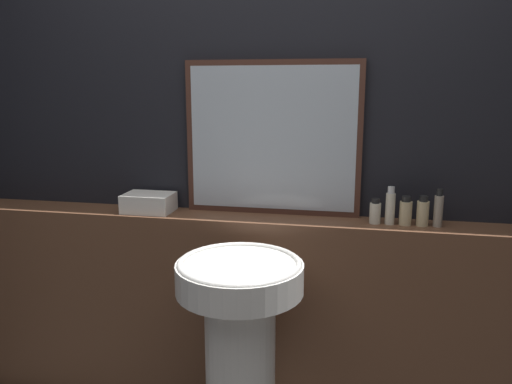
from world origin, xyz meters
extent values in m
cube|color=black|center=(0.00, 1.34, 1.25)|extent=(8.00, 0.06, 2.50)
cube|color=brown|center=(0.00, 1.21, 0.48)|extent=(2.93, 0.21, 0.96)
cylinder|color=silver|center=(0.03, 0.80, 0.84)|extent=(0.48, 0.48, 0.11)
torus|color=silver|center=(0.03, 0.80, 0.90)|extent=(0.46, 0.46, 0.02)
cube|color=#47281E|center=(0.06, 1.29, 1.31)|extent=(0.79, 0.03, 0.68)
cube|color=#B2BCC6|center=(0.06, 1.29, 1.31)|extent=(0.74, 0.02, 0.63)
cube|color=silver|center=(-0.50, 1.21, 1.01)|extent=(0.22, 0.16, 0.08)
cylinder|color=beige|center=(0.52, 1.21, 1.01)|extent=(0.05, 0.05, 0.09)
cylinder|color=black|center=(0.52, 1.21, 1.06)|extent=(0.03, 0.03, 0.02)
cylinder|color=beige|center=(0.58, 1.21, 1.03)|extent=(0.04, 0.04, 0.13)
cylinder|color=silver|center=(0.58, 1.21, 1.11)|extent=(0.03, 0.03, 0.03)
cylinder|color=#C6B284|center=(0.64, 1.21, 1.01)|extent=(0.05, 0.05, 0.10)
cylinder|color=black|center=(0.64, 1.21, 1.08)|extent=(0.04, 0.04, 0.02)
cylinder|color=#C6B284|center=(0.71, 1.21, 1.02)|extent=(0.05, 0.05, 0.10)
cylinder|color=black|center=(0.71, 1.21, 1.08)|extent=(0.04, 0.04, 0.02)
cylinder|color=gray|center=(0.77, 1.21, 1.03)|extent=(0.04, 0.04, 0.13)
cylinder|color=black|center=(0.77, 1.21, 1.11)|extent=(0.03, 0.03, 0.03)
camera|label=1|loc=(0.43, -0.89, 1.53)|focal=35.00mm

